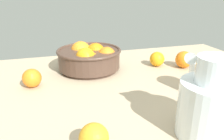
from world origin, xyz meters
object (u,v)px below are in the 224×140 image
(loose_orange_0, at_px, (157,59))
(loose_orange_3, at_px, (94,138))
(juice_pitcher, at_px, (211,109))
(spoon, at_px, (215,64))
(loose_orange_1, at_px, (32,78))
(loose_orange_2, at_px, (184,60))
(fruit_bowl, at_px, (90,58))
(second_glass, at_px, (202,80))

(loose_orange_0, relative_size, loose_orange_3, 0.99)
(juice_pitcher, xyz_separation_m, loose_orange_0, (0.11, 0.48, -0.04))
(spoon, bearing_deg, loose_orange_1, -179.05)
(loose_orange_0, bearing_deg, loose_orange_2, -26.74)
(fruit_bowl, relative_size, loose_orange_1, 4.03)
(second_glass, bearing_deg, fruit_bowl, 133.32)
(loose_orange_2, bearing_deg, second_glass, -110.75)
(juice_pitcher, bearing_deg, fruit_bowl, 109.14)
(second_glass, relative_size, spoon, 0.69)
(second_glass, xyz_separation_m, loose_orange_3, (-0.40, -0.17, -0.02))
(loose_orange_0, xyz_separation_m, loose_orange_3, (-0.38, -0.46, 0.00))
(fruit_bowl, bearing_deg, spoon, -10.32)
(fruit_bowl, xyz_separation_m, juice_pitcher, (0.18, -0.52, 0.02))
(loose_orange_3, bearing_deg, loose_orange_2, 40.10)
(loose_orange_2, bearing_deg, loose_orange_3, -139.90)
(loose_orange_1, xyz_separation_m, loose_orange_3, (0.14, -0.38, -0.00))
(loose_orange_0, bearing_deg, fruit_bowl, 172.68)
(second_glass, xyz_separation_m, spoon, (0.25, 0.22, -0.04))
(fruit_bowl, xyz_separation_m, loose_orange_3, (-0.09, -0.50, -0.02))
(fruit_bowl, distance_m, loose_orange_2, 0.40)
(juice_pitcher, distance_m, loose_orange_1, 0.58)
(fruit_bowl, relative_size, loose_orange_2, 3.66)
(loose_orange_0, xyz_separation_m, loose_orange_1, (-0.52, -0.08, 0.00))
(juice_pitcher, height_order, second_glass, juice_pitcher)
(loose_orange_3, bearing_deg, second_glass, 23.65)
(loose_orange_1, bearing_deg, juice_pitcher, -44.81)
(loose_orange_0, bearing_deg, spoon, -13.65)
(loose_orange_0, distance_m, loose_orange_3, 0.60)
(loose_orange_0, xyz_separation_m, spoon, (0.26, -0.06, -0.03))
(fruit_bowl, distance_m, juice_pitcher, 0.55)
(spoon, bearing_deg, second_glass, -137.73)
(juice_pitcher, bearing_deg, loose_orange_1, 135.19)
(juice_pitcher, distance_m, loose_orange_2, 0.48)
(juice_pitcher, xyz_separation_m, second_glass, (0.13, 0.19, -0.02))
(loose_orange_0, distance_m, spoon, 0.27)
(loose_orange_1, bearing_deg, second_glass, -21.53)
(loose_orange_1, bearing_deg, spoon, 0.95)
(loose_orange_2, bearing_deg, loose_orange_1, -177.75)
(juice_pitcher, distance_m, second_glass, 0.23)
(loose_orange_2, xyz_separation_m, loose_orange_3, (-0.48, -0.41, -0.00))
(loose_orange_0, bearing_deg, loose_orange_1, -171.74)
(second_glass, bearing_deg, loose_orange_3, -156.35)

